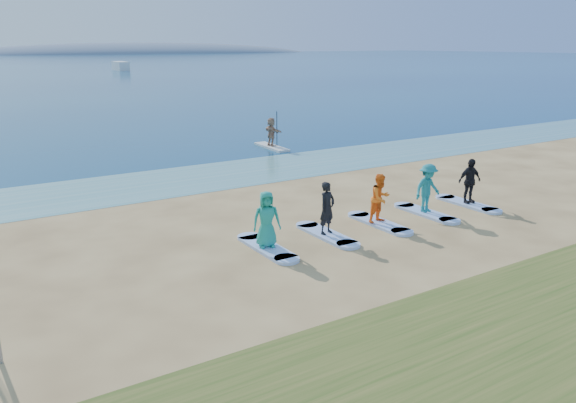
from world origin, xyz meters
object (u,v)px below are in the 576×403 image
surfboard_1 (327,235)px  surfboard_2 (379,223)px  paddleboarder (271,132)px  student_0 (267,219)px  student_3 (428,188)px  student_1 (327,208)px  surfboard_3 (426,213)px  student_4 (470,181)px  surfboard_4 (468,204)px  boat_offshore_b (121,70)px  student_2 (380,198)px  surfboard_0 (267,248)px  paddleboard (272,147)px

surfboard_1 → surfboard_2: size_ratio=1.00×
paddleboarder → student_0: bearing=146.1°
student_0 → student_3: size_ratio=0.97×
student_1 → surfboard_3: size_ratio=0.72×
surfboard_1 → student_3: size_ratio=1.33×
student_3 → student_4: student_3 is taller
student_1 → surfboard_4: bearing=-15.4°
student_4 → student_1: bearing=-170.7°
paddleboarder → boat_offshore_b: 96.31m
surfboard_2 → student_3: bearing=0.0°
student_2 → surfboard_0: bearing=173.0°
paddleboard → student_2: size_ratio=1.91×
surfboard_0 → surfboard_1: size_ratio=1.00×
student_0 → surfboard_1: 2.25m
surfboard_2 → surfboard_3: same height
paddleboard → student_1: student_1 is taller
student_1 → student_4: 6.27m
boat_offshore_b → surfboard_3: boat_offshore_b is taller
paddleboarder → surfboard_0: 15.84m
paddleboarder → surfboard_1: paddleboarder is taller
paddleboard → student_2: bearing=-103.3°
paddleboard → student_2: 14.13m
surfboard_4 → surfboard_3: bearing=180.0°
paddleboarder → surfboard_2: size_ratio=0.71×
surfboard_1 → student_4: bearing=0.0°
surfboard_2 → student_2: size_ratio=1.40×
student_4 → surfboard_2: bearing=-170.7°
boat_offshore_b → surfboard_1: boat_offshore_b is taller
paddleboarder → surfboard_1: size_ratio=0.71×
student_2 → paddleboarder: bearing=66.4°
student_0 → surfboard_4: student_0 is taller
surfboard_3 → student_3: 0.87m
surfboard_4 → student_1: bearing=180.0°
student_0 → surfboard_4: bearing=17.6°
surfboard_0 → surfboard_4: size_ratio=1.00×
surfboard_1 → surfboard_4: same height
paddleboard → surfboard_0: 15.82m
student_0 → student_4: bearing=17.6°
student_1 → surfboard_2: (2.09, 0.00, -0.84)m
paddleboard → boat_offshore_b: boat_offshore_b is taller
paddleboarder → student_3: student_3 is taller
paddleboard → surfboard_0: bearing=-118.0°
surfboard_0 → surfboard_4: same height
surfboard_1 → paddleboard: bearing=65.6°
student_0 → student_1: bearing=17.6°
paddleboarder → boat_offshore_b: paddleboarder is taller
surfboard_0 → surfboard_2: bearing=0.0°
paddleboard → student_1: (-6.12, -13.52, 0.82)m
boat_offshore_b → student_0: student_0 is taller
surfboard_1 → student_2: student_2 is taller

